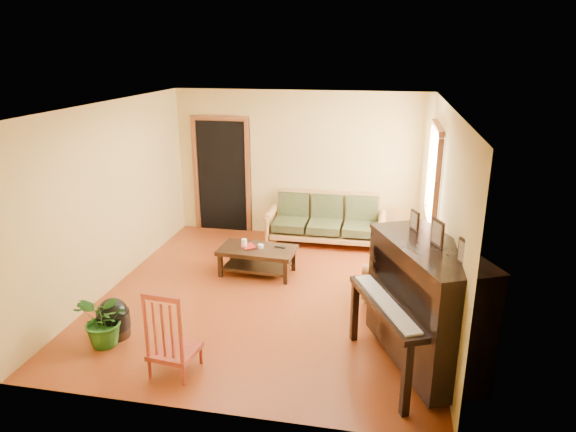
% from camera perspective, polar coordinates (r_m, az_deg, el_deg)
% --- Properties ---
extents(floor, '(5.00, 5.00, 0.00)m').
position_cam_1_polar(floor, '(7.28, -2.16, -8.63)').
color(floor, '#64240D').
rests_on(floor, ground).
extents(doorway, '(1.08, 0.16, 2.05)m').
position_cam_1_polar(doorway, '(9.55, -7.35, 4.37)').
color(doorway, black).
rests_on(doorway, floor).
extents(window, '(0.12, 1.36, 1.46)m').
position_cam_1_polar(window, '(7.85, 15.92, 4.37)').
color(window, white).
rests_on(window, right_wall).
extents(sofa, '(2.02, 0.85, 0.87)m').
position_cam_1_polar(sofa, '(8.95, 4.17, -0.43)').
color(sofa, '#A8763D').
rests_on(sofa, floor).
extents(coffee_table, '(1.17, 0.69, 0.41)m').
position_cam_1_polar(coffee_table, '(7.82, -3.39, -5.00)').
color(coffee_table, black).
rests_on(coffee_table, floor).
extents(armchair, '(1.05, 1.08, 0.93)m').
position_cam_1_polar(armchair, '(7.13, 11.92, -5.49)').
color(armchair, '#A8763D').
rests_on(armchair, floor).
extents(piano, '(1.50, 1.82, 1.40)m').
position_cam_1_polar(piano, '(5.62, 15.04, -9.87)').
color(piano, black).
rests_on(piano, floor).
extents(footstool, '(0.51, 0.51, 0.36)m').
position_cam_1_polar(footstool, '(6.55, -18.79, -11.12)').
color(footstool, black).
rests_on(footstool, floor).
extents(red_chair, '(0.51, 0.55, 0.98)m').
position_cam_1_polar(red_chair, '(5.59, -12.61, -12.27)').
color(red_chair, maroon).
rests_on(red_chair, floor).
extents(leaning_frame, '(0.48, 0.30, 0.65)m').
position_cam_1_polar(leaning_frame, '(9.22, 11.93, -0.93)').
color(leaning_frame, '#BE903F').
rests_on(leaning_frame, floor).
extents(ceramic_crock, '(0.22, 0.22, 0.26)m').
position_cam_1_polar(ceramic_crock, '(9.07, 13.90, -2.70)').
color(ceramic_crock, '#325496').
rests_on(ceramic_crock, floor).
extents(potted_plant, '(0.76, 0.71, 0.67)m').
position_cam_1_polar(potted_plant, '(6.32, -19.68, -10.78)').
color(potted_plant, '#1F5418').
rests_on(potted_plant, floor).
extents(book, '(0.28, 0.30, 0.02)m').
position_cam_1_polar(book, '(7.76, -5.05, -3.48)').
color(book, maroon).
rests_on(book, coffee_table).
extents(candle, '(0.10, 0.10, 0.13)m').
position_cam_1_polar(candle, '(7.77, -4.89, -3.02)').
color(candle, white).
rests_on(candle, coffee_table).
extents(glass_jar, '(0.11, 0.11, 0.06)m').
position_cam_1_polar(glass_jar, '(7.74, -3.06, -3.37)').
color(glass_jar, white).
rests_on(glass_jar, coffee_table).
extents(remote, '(0.17, 0.08, 0.02)m').
position_cam_1_polar(remote, '(7.75, -0.90, -3.47)').
color(remote, black).
rests_on(remote, coffee_table).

